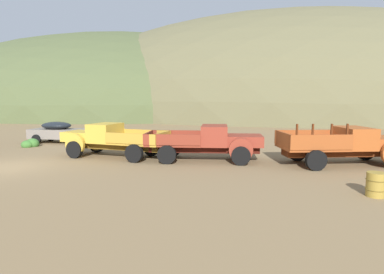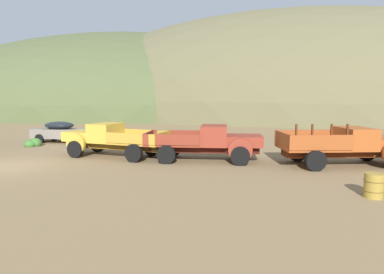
{
  "view_description": "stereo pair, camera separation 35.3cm",
  "coord_description": "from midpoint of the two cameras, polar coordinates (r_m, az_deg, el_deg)",
  "views": [
    {
      "loc": [
        11.78,
        -13.04,
        3.37
      ],
      "look_at": [
        8.21,
        4.31,
        1.17
      ],
      "focal_mm": 29.99,
      "sensor_mm": 36.0,
      "label": 1
    },
    {
      "loc": [
        12.12,
        -12.97,
        3.37
      ],
      "look_at": [
        8.21,
        4.31,
        1.17
      ],
      "focal_mm": 29.99,
      "sensor_mm": 36.0,
      "label": 2
    }
  ],
  "objects": [
    {
      "name": "truck_faded_yellow",
      "position": [
        18.9,
        -15.42,
        -0.4
      ],
      "size": [
        6.3,
        2.9,
        1.89
      ],
      "rotation": [
        0.0,
        0.0,
        3.01
      ],
      "color": "brown",
      "rests_on": "ground"
    },
    {
      "name": "truck_rust_red",
      "position": [
        17.03,
        3.13,
        -0.95
      ],
      "size": [
        6.28,
        2.91,
        1.89
      ],
      "rotation": [
        0.0,
        0.0,
        0.12
      ],
      "color": "#42140D",
      "rests_on": "ground"
    },
    {
      "name": "car_primer_gray",
      "position": [
        25.78,
        -22.56,
        0.86
      ],
      "size": [
        4.63,
        2.01,
        1.57
      ],
      "rotation": [
        0.0,
        0.0,
        0.02
      ],
      "color": "slate",
      "rests_on": "ground"
    },
    {
      "name": "ground_plane",
      "position": [
        17.98,
        -30.46,
        -4.7
      ],
      "size": [
        300.0,
        300.0,
        0.0
      ],
      "primitive_type": "plane",
      "color": "olive"
    },
    {
      "name": "bush_front_left",
      "position": [
        21.54,
        22.42,
        -1.6
      ],
      "size": [
        1.31,
        1.25,
        1.27
      ],
      "color": "olive",
      "rests_on": "ground"
    },
    {
      "name": "truck_oxide_orange",
      "position": [
        17.77,
        25.8,
        -1.22
      ],
      "size": [
        6.5,
        3.77,
        2.16
      ],
      "rotation": [
        0.0,
        0.0,
        0.27
      ],
      "color": "#51220D",
      "rests_on": "ground"
    },
    {
      "name": "bush_between_trucks",
      "position": [
        24.63,
        -27.17,
        -1.13
      ],
      "size": [
        1.02,
        1.08,
        0.72
      ],
      "color": "#3D702D",
      "rests_on": "ground"
    },
    {
      "name": "hill_distant",
      "position": [
        73.43,
        15.38,
        4.21
      ],
      "size": [
        104.51,
        73.44,
        40.43
      ],
      "primitive_type": "ellipsoid",
      "color": "brown",
      "rests_on": "ground"
    },
    {
      "name": "hill_far_right",
      "position": [
        83.93,
        -11.72,
        4.64
      ],
      "size": [
        97.65,
        84.01,
        35.61
      ],
      "primitive_type": "ellipsoid",
      "color": "#4C5633",
      "rests_on": "ground"
    },
    {
      "name": "oil_drum_by_truck",
      "position": [
        12.59,
        29.19,
        -7.38
      ],
      "size": [
        0.66,
        0.66,
        0.83
      ],
      "color": "olive",
      "rests_on": "ground"
    },
    {
      "name": "bush_lone_scrub",
      "position": [
        20.09,
        4.36,
        -2.14
      ],
      "size": [
        0.8,
        0.71,
        0.64
      ],
      "color": "#5B8E42",
      "rests_on": "ground"
    }
  ]
}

